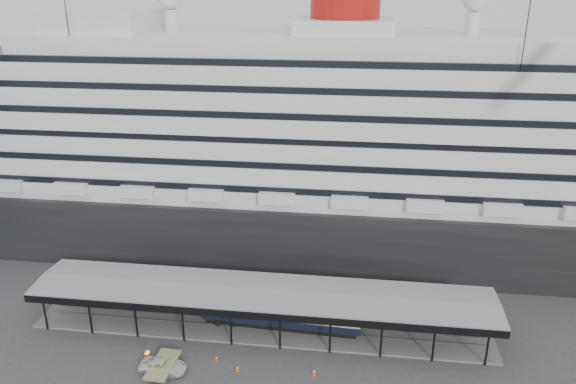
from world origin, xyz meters
name	(u,v)px	position (x,y,z in m)	size (l,w,h in m)	color
ground	(254,351)	(0.00, 0.00, 0.00)	(200.00, 200.00, 0.00)	#39393C
cruise_ship	(290,128)	(0.05, 32.00, 18.35)	(130.00, 30.00, 43.90)	black
platform_canopy	(261,310)	(0.00, 5.00, 2.36)	(56.00, 9.18, 5.30)	slate
port_truck	(163,366)	(-9.21, -4.83, 0.71)	(2.36, 5.12, 1.42)	silver
pullman_carriage	(281,311)	(2.42, 5.00, 2.35)	(19.56, 3.51, 19.10)	black
traffic_cone_left	(216,359)	(-3.87, -2.35, 0.36)	(0.45, 0.45, 0.72)	red
traffic_cone_mid	(237,368)	(-1.18, -3.68, 0.34)	(0.47, 0.47, 0.68)	#E25D0C
traffic_cone_right	(314,372)	(7.24, -3.31, 0.42)	(0.46, 0.46, 0.85)	#F54D0D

